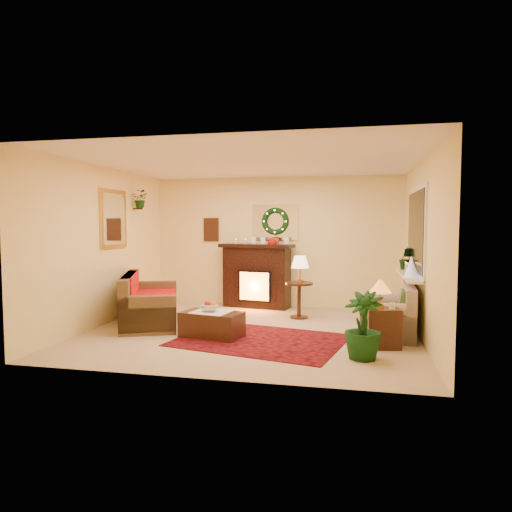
% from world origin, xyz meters
% --- Properties ---
extents(floor, '(5.00, 5.00, 0.00)m').
position_xyz_m(floor, '(0.00, 0.00, 0.00)').
color(floor, beige).
rests_on(floor, ground).
extents(ceiling, '(5.00, 5.00, 0.00)m').
position_xyz_m(ceiling, '(0.00, 0.00, 2.60)').
color(ceiling, white).
rests_on(ceiling, ground).
extents(wall_back, '(5.00, 5.00, 0.00)m').
position_xyz_m(wall_back, '(0.00, 2.25, 1.30)').
color(wall_back, '#EFD88C').
rests_on(wall_back, ground).
extents(wall_front, '(5.00, 5.00, 0.00)m').
position_xyz_m(wall_front, '(0.00, -2.25, 1.30)').
color(wall_front, '#EFD88C').
rests_on(wall_front, ground).
extents(wall_left, '(4.50, 4.50, 0.00)m').
position_xyz_m(wall_left, '(-2.50, 0.00, 1.30)').
color(wall_left, '#EFD88C').
rests_on(wall_left, ground).
extents(wall_right, '(4.50, 4.50, 0.00)m').
position_xyz_m(wall_right, '(2.50, 0.00, 1.30)').
color(wall_right, '#EFD88C').
rests_on(wall_right, ground).
extents(area_rug, '(2.61, 2.17, 0.01)m').
position_xyz_m(area_rug, '(0.26, -0.53, 0.01)').
color(area_rug, '#591516').
rests_on(area_rug, floor).
extents(sofa, '(1.50, 2.11, 0.83)m').
position_xyz_m(sofa, '(-1.80, 0.26, 0.43)').
color(sofa, brown).
rests_on(sofa, floor).
extents(red_throw, '(0.82, 1.33, 0.02)m').
position_xyz_m(red_throw, '(-1.85, 0.38, 0.46)').
color(red_throw, '#B12308').
rests_on(red_throw, sofa).
extents(fireplace, '(1.36, 0.61, 1.20)m').
position_xyz_m(fireplace, '(-0.34, 2.04, 0.55)').
color(fireplace, black).
rests_on(fireplace, floor).
extents(poinsettia, '(0.22, 0.22, 0.22)m').
position_xyz_m(poinsettia, '(-0.01, 2.03, 1.30)').
color(poinsettia, '#A80B0A').
rests_on(poinsettia, fireplace).
extents(mantel_candle_a, '(0.06, 0.06, 0.19)m').
position_xyz_m(mantel_candle_a, '(-0.78, 2.05, 1.26)').
color(mantel_candle_a, beige).
rests_on(mantel_candle_a, fireplace).
extents(mantel_candle_b, '(0.06, 0.06, 0.19)m').
position_xyz_m(mantel_candle_b, '(-0.58, 2.06, 1.26)').
color(mantel_candle_b, white).
rests_on(mantel_candle_b, fireplace).
extents(mantel_mirror, '(0.92, 0.02, 0.72)m').
position_xyz_m(mantel_mirror, '(0.00, 2.23, 1.70)').
color(mantel_mirror, white).
rests_on(mantel_mirror, wall_back).
extents(wreath, '(0.55, 0.11, 0.55)m').
position_xyz_m(wreath, '(0.00, 2.19, 1.72)').
color(wreath, '#194719').
rests_on(wreath, wall_back).
extents(wall_art, '(0.32, 0.03, 0.48)m').
position_xyz_m(wall_art, '(-1.35, 2.23, 1.55)').
color(wall_art, '#381E11').
rests_on(wall_art, wall_back).
extents(gold_mirror, '(0.03, 0.84, 1.00)m').
position_xyz_m(gold_mirror, '(-2.48, 0.30, 1.75)').
color(gold_mirror, gold).
rests_on(gold_mirror, wall_left).
extents(hanging_plant, '(0.33, 0.28, 0.36)m').
position_xyz_m(hanging_plant, '(-2.34, 1.05, 1.97)').
color(hanging_plant, '#194719').
rests_on(hanging_plant, wall_left).
extents(loveseat, '(0.85, 1.36, 0.76)m').
position_xyz_m(loveseat, '(2.06, 0.25, 0.42)').
color(loveseat, gray).
rests_on(loveseat, floor).
extents(window_frame, '(0.03, 1.86, 1.36)m').
position_xyz_m(window_frame, '(2.48, 0.55, 1.55)').
color(window_frame, white).
rests_on(window_frame, wall_right).
extents(window_glass, '(0.02, 1.70, 1.22)m').
position_xyz_m(window_glass, '(2.47, 0.55, 1.55)').
color(window_glass, black).
rests_on(window_glass, wall_right).
extents(window_sill, '(0.22, 1.86, 0.04)m').
position_xyz_m(window_sill, '(2.38, 0.55, 0.87)').
color(window_sill, white).
rests_on(window_sill, wall_right).
extents(mini_tree, '(0.21, 0.21, 0.32)m').
position_xyz_m(mini_tree, '(2.37, 0.11, 1.04)').
color(mini_tree, silver).
rests_on(mini_tree, window_sill).
extents(sill_plant, '(0.27, 0.22, 0.50)m').
position_xyz_m(sill_plant, '(2.41, 1.27, 1.08)').
color(sill_plant, '#163319').
rests_on(sill_plant, window_sill).
extents(side_table_round, '(0.62, 0.62, 0.64)m').
position_xyz_m(side_table_round, '(0.61, 1.15, 0.33)').
color(side_table_round, '#502017').
rests_on(side_table_round, floor).
extents(lamp_cream, '(0.32, 0.32, 0.48)m').
position_xyz_m(lamp_cream, '(0.63, 1.11, 0.88)').
color(lamp_cream, '#FFE7AB').
rests_on(lamp_cream, side_table_round).
extents(end_table_square, '(0.50, 0.50, 0.53)m').
position_xyz_m(end_table_square, '(1.93, -0.51, 0.27)').
color(end_table_square, black).
rests_on(end_table_square, floor).
extents(lamp_tiffany, '(0.30, 0.30, 0.43)m').
position_xyz_m(lamp_tiffany, '(1.90, -0.53, 0.74)').
color(lamp_tiffany, '#F09A39').
rests_on(lamp_tiffany, end_table_square).
extents(coffee_table, '(0.96, 0.65, 0.37)m').
position_xyz_m(coffee_table, '(-0.49, -0.48, 0.21)').
color(coffee_table, '#432818').
rests_on(coffee_table, floor).
extents(fruit_bowl, '(0.25, 0.25, 0.06)m').
position_xyz_m(fruit_bowl, '(-0.52, -0.49, 0.45)').
color(fruit_bowl, silver).
rests_on(fruit_bowl, coffee_table).
extents(floor_palm, '(1.82, 1.82, 2.50)m').
position_xyz_m(floor_palm, '(1.67, -1.15, 0.45)').
color(floor_palm, '#0E3910').
rests_on(floor_palm, floor).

